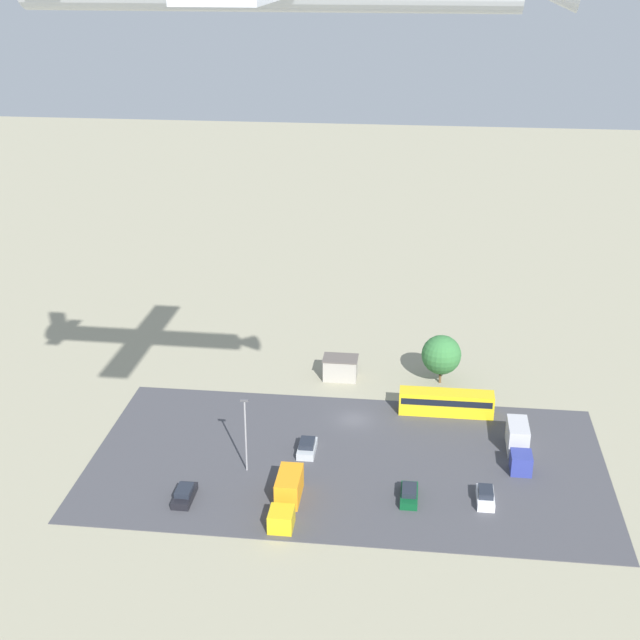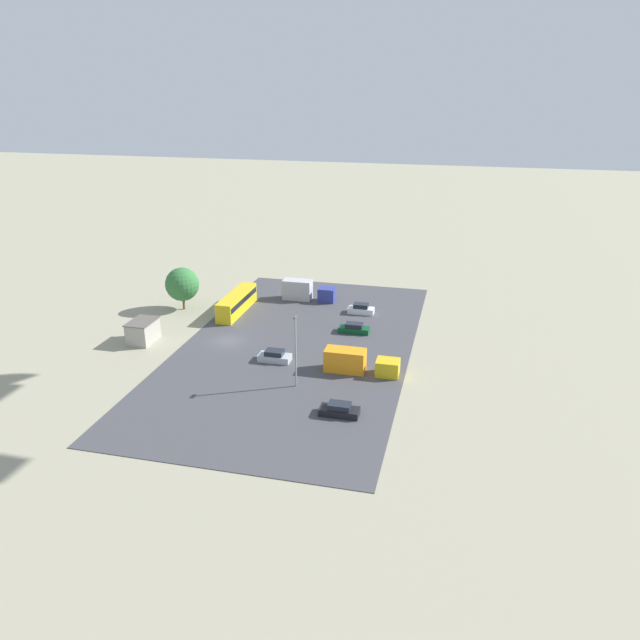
{
  "view_description": "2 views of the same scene",
  "coord_description": "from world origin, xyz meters",
  "px_view_note": "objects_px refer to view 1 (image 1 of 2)",
  "views": [
    {
      "loc": [
        -7.17,
        96.89,
        54.2
      ],
      "look_at": [
        1.17,
        26.41,
        24.43
      ],
      "focal_mm": 50.0,
      "sensor_mm": 36.0,
      "label": 1
    },
    {
      "loc": [
        74.76,
        31.34,
        34.19
      ],
      "look_at": [
        -3.73,
        12.29,
        2.9
      ],
      "focal_mm": 35.0,
      "sensor_mm": 36.0,
      "label": 2
    }
  ],
  "objects_px": {
    "parked_car_0": "(184,494)",
    "parked_truck_1": "(287,495)",
    "parked_car_1": "(307,447)",
    "parked_car_3": "(485,496)",
    "parked_car_2": "(409,494)",
    "shed_building": "(340,368)",
    "parked_truck_0": "(518,443)",
    "bus": "(446,402)"
  },
  "relations": [
    {
      "from": "bus",
      "to": "parked_truck_1",
      "type": "distance_m",
      "value": 27.8
    },
    {
      "from": "parked_car_2",
      "to": "parked_truck_1",
      "type": "xyz_separation_m",
      "value": [
        12.67,
        2.75,
        0.71
      ]
    },
    {
      "from": "parked_car_0",
      "to": "parked_car_3",
      "type": "distance_m",
      "value": 31.84
    },
    {
      "from": "shed_building",
      "to": "parked_car_0",
      "type": "height_order",
      "value": "shed_building"
    },
    {
      "from": "bus",
      "to": "parked_truck_0",
      "type": "xyz_separation_m",
      "value": [
        -8.12,
        8.99,
        -0.13
      ]
    },
    {
      "from": "parked_car_0",
      "to": "parked_truck_0",
      "type": "distance_m",
      "value": 38.27
    },
    {
      "from": "parked_car_0",
      "to": "parked_car_2",
      "type": "bearing_deg",
      "value": -173.11
    },
    {
      "from": "parked_car_0",
      "to": "parked_truck_1",
      "type": "xyz_separation_m",
      "value": [
        -10.99,
        -0.11,
        0.71
      ]
    },
    {
      "from": "shed_building",
      "to": "parked_car_2",
      "type": "xyz_separation_m",
      "value": [
        -10.04,
        27.9,
        -0.88
      ]
    },
    {
      "from": "parked_car_1",
      "to": "parked_car_2",
      "type": "distance_m",
      "value": 14.52
    },
    {
      "from": "parked_car_2",
      "to": "shed_building",
      "type": "bearing_deg",
      "value": -70.2
    },
    {
      "from": "parked_car_3",
      "to": "parked_truck_0",
      "type": "height_order",
      "value": "parked_truck_0"
    },
    {
      "from": "parked_car_1",
      "to": "parked_car_3",
      "type": "bearing_deg",
      "value": -21.23
    },
    {
      "from": "bus",
      "to": "parked_car_2",
      "type": "height_order",
      "value": "bus"
    },
    {
      "from": "parked_car_3",
      "to": "parked_truck_0",
      "type": "relative_size",
      "value": 0.46
    },
    {
      "from": "bus",
      "to": "parked_car_2",
      "type": "relative_size",
      "value": 2.68
    },
    {
      "from": "parked_car_1",
      "to": "parked_car_3",
      "type": "xyz_separation_m",
      "value": [
        -20.0,
        7.77,
        0.03
      ]
    },
    {
      "from": "bus",
      "to": "parked_car_0",
      "type": "bearing_deg",
      "value": -51.24
    },
    {
      "from": "parked_car_2",
      "to": "parked_car_3",
      "type": "xyz_separation_m",
      "value": [
        -8.01,
        -0.41,
        0.07
      ]
    },
    {
      "from": "parked_car_1",
      "to": "parked_car_2",
      "type": "bearing_deg",
      "value": -34.3
    },
    {
      "from": "parked_car_1",
      "to": "parked_car_3",
      "type": "distance_m",
      "value": 21.46
    },
    {
      "from": "parked_car_0",
      "to": "parked_truck_1",
      "type": "bearing_deg",
      "value": -179.44
    },
    {
      "from": "bus",
      "to": "parked_car_0",
      "type": "relative_size",
      "value": 2.71
    },
    {
      "from": "parked_car_1",
      "to": "parked_truck_1",
      "type": "bearing_deg",
      "value": -93.51
    },
    {
      "from": "parked_car_0",
      "to": "parked_car_3",
      "type": "relative_size",
      "value": 1.08
    },
    {
      "from": "shed_building",
      "to": "parked_truck_1",
      "type": "bearing_deg",
      "value": 85.1
    },
    {
      "from": "shed_building",
      "to": "parked_car_0",
      "type": "distance_m",
      "value": 33.65
    },
    {
      "from": "parked_car_3",
      "to": "parked_truck_0",
      "type": "distance_m",
      "value": 10.91
    },
    {
      "from": "parked_car_2",
      "to": "parked_truck_1",
      "type": "bearing_deg",
      "value": 12.25
    },
    {
      "from": "parked_car_0",
      "to": "parked_truck_0",
      "type": "relative_size",
      "value": 0.5
    },
    {
      "from": "parked_car_0",
      "to": "parked_car_1",
      "type": "distance_m",
      "value": 16.06
    },
    {
      "from": "parked_car_1",
      "to": "shed_building",
      "type": "bearing_deg",
      "value": 84.33
    },
    {
      "from": "shed_building",
      "to": "parked_truck_1",
      "type": "relative_size",
      "value": 0.51
    },
    {
      "from": "parked_car_2",
      "to": "parked_truck_1",
      "type": "height_order",
      "value": "parked_truck_1"
    },
    {
      "from": "shed_building",
      "to": "parked_truck_0",
      "type": "xyz_separation_m",
      "value": [
        -22.26,
        17.46,
        0.03
      ]
    },
    {
      "from": "shed_building",
      "to": "parked_car_2",
      "type": "relative_size",
      "value": 1.07
    },
    {
      "from": "parked_car_2",
      "to": "parked_truck_1",
      "type": "distance_m",
      "value": 12.98
    },
    {
      "from": "bus",
      "to": "parked_car_2",
      "type": "xyz_separation_m",
      "value": [
        4.09,
        19.43,
        -1.03
      ]
    },
    {
      "from": "parked_car_3",
      "to": "parked_car_0",
      "type": "bearing_deg",
      "value": -174.1
    },
    {
      "from": "bus",
      "to": "parked_car_1",
      "type": "bearing_deg",
      "value": -55.06
    },
    {
      "from": "parked_car_2",
      "to": "parked_truck_0",
      "type": "distance_m",
      "value": 16.1
    },
    {
      "from": "parked_car_0",
      "to": "parked_car_2",
      "type": "xyz_separation_m",
      "value": [
        -23.66,
        -2.86,
        0.0
      ]
    }
  ]
}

